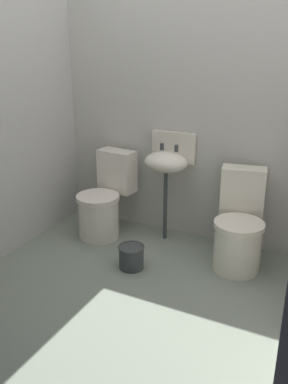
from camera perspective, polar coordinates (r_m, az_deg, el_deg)
ground_plane at (r=3.26m, az=-2.26°, el=-13.85°), size 2.82×2.62×0.08m
wall_back at (r=3.81m, az=6.05°, el=9.71°), size 2.82×0.10×2.18m
toilet_left at (r=3.97m, az=-5.45°, el=-1.41°), size 0.45×0.63×0.78m
toilet_right at (r=3.51m, az=12.84°, el=-4.93°), size 0.49×0.66×0.78m
sink at (r=3.74m, az=3.21°, el=4.27°), size 0.42×0.35×0.99m
bucket at (r=3.47m, az=-1.74°, el=-8.78°), size 0.22×0.22×0.20m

